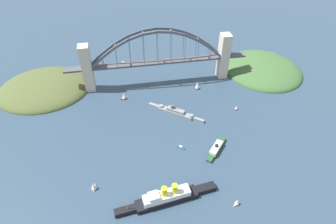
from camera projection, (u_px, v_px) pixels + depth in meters
ground_plane at (158, 82)px, 409.72m from camera, size 1400.00×1400.00×0.00m
harbor_arch_bridge at (158, 61)px, 387.61m from camera, size 250.58×15.94×80.40m
headland_west_shore at (263, 70)px, 437.02m from camera, size 115.11×124.07×28.69m
headland_east_shore at (46, 88)px, 397.80m from camera, size 125.48×115.35×27.78m
ocean_liner at (167, 197)px, 254.79m from camera, size 95.53×20.06×19.99m
naval_cruiser at (175, 112)px, 353.24m from camera, size 62.46×49.62×16.96m
harbor_ferry_steamer at (216, 148)px, 305.02m from camera, size 30.83×34.35×8.42m
seaplane_taxiing_near_bridge at (122, 63)px, 448.25m from camera, size 9.10×9.01×4.59m
small_boat_0 at (180, 147)px, 309.32m from camera, size 9.26×9.60×2.18m
small_boat_1 at (197, 85)px, 394.32m from camera, size 7.74×9.70×11.03m
small_boat_2 at (237, 202)px, 253.05m from camera, size 6.81×5.33×7.61m
small_boat_3 at (124, 96)px, 375.34m from camera, size 9.08×6.05×10.46m
small_boat_4 at (236, 108)px, 359.02m from camera, size 5.40×5.48×6.58m
small_boat_5 at (94, 186)px, 265.30m from camera, size 5.52×9.26×9.34m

